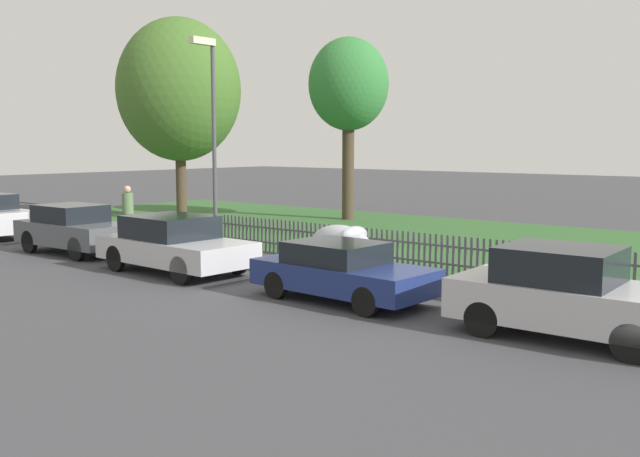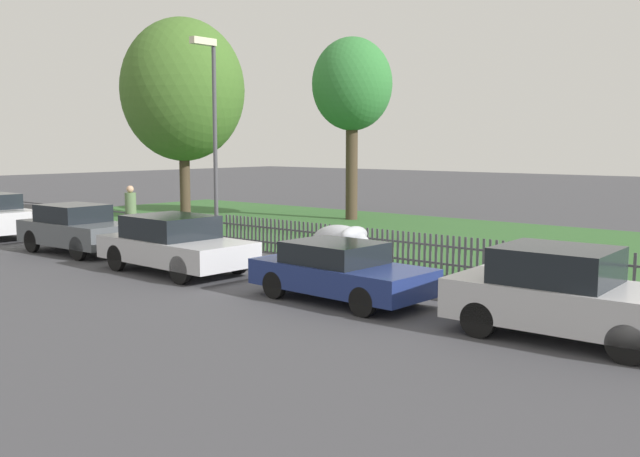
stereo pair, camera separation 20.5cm
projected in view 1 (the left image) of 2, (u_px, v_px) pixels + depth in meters
ground_plane at (333, 284)px, 16.20m from camera, size 120.00×120.00×0.00m
kerb_stone at (336, 280)px, 16.26m from camera, size 41.85×0.20×0.12m
grass_strip at (498, 243)px, 22.71m from camera, size 41.85×11.89×0.01m
park_fence at (395, 249)px, 18.09m from camera, size 41.85×0.05×0.99m
parked_car_black_saloon at (74, 229)px, 20.58m from camera, size 3.83×1.76×1.41m
parked_car_navy_estate at (174, 244)px, 17.53m from camera, size 4.22×1.98×1.40m
parked_car_red_compact at (341, 271)px, 14.39m from camera, size 3.82×1.80×1.19m
parked_car_white_van at (567, 293)px, 11.62m from camera, size 3.80×1.89×1.50m
covered_motorcycle at (342, 244)px, 17.52m from camera, size 1.94×0.91×1.18m
tree_nearest_kerb at (179, 90)px, 28.66m from camera, size 4.97×4.97×8.18m
tree_behind_motorcycle at (348, 86)px, 29.26m from camera, size 3.31×3.31×7.50m
pedestrian_near_fence at (128, 209)px, 23.42m from camera, size 0.51×0.51×1.80m
street_lamp at (211, 124)px, 18.89m from camera, size 0.20×0.79×5.90m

